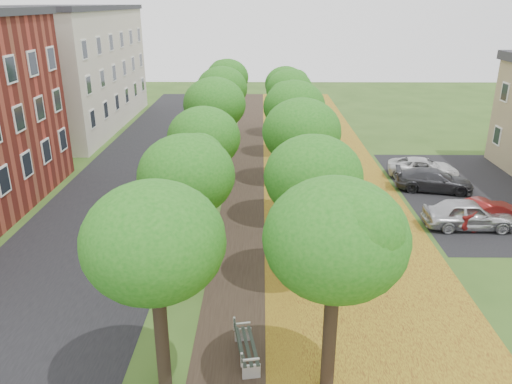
{
  "coord_description": "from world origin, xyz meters",
  "views": [
    {
      "loc": [
        0.64,
        -11.81,
        10.67
      ],
      "look_at": [
        0.39,
        9.56,
        2.5
      ],
      "focal_mm": 35.0,
      "sensor_mm": 36.0,
      "label": 1
    }
  ],
  "objects_px": {
    "car_silver": "(468,214)",
    "car_white": "(423,168)",
    "car_red": "(487,212)",
    "bench": "(245,346)",
    "car_grey": "(434,180)"
  },
  "relations": [
    {
      "from": "car_white",
      "to": "car_red",
      "type": "bearing_deg",
      "value": -160.54
    },
    {
      "from": "car_red",
      "to": "car_white",
      "type": "height_order",
      "value": "car_red"
    },
    {
      "from": "bench",
      "to": "car_silver",
      "type": "relative_size",
      "value": 0.47
    },
    {
      "from": "bench",
      "to": "car_grey",
      "type": "height_order",
      "value": "car_grey"
    },
    {
      "from": "car_red",
      "to": "car_grey",
      "type": "xyz_separation_m",
      "value": [
        -1.1,
        4.9,
        0.0
      ]
    },
    {
      "from": "car_silver",
      "to": "car_white",
      "type": "height_order",
      "value": "car_silver"
    },
    {
      "from": "car_red",
      "to": "car_white",
      "type": "xyz_separation_m",
      "value": [
        -1.0,
        7.37,
        -0.04
      ]
    },
    {
      "from": "car_silver",
      "to": "car_red",
      "type": "relative_size",
      "value": 1.1
    },
    {
      "from": "car_silver",
      "to": "car_red",
      "type": "bearing_deg",
      "value": -67.78
    },
    {
      "from": "bench",
      "to": "car_red",
      "type": "xyz_separation_m",
      "value": [
        11.96,
        10.45,
        0.17
      ]
    },
    {
      "from": "car_red",
      "to": "car_silver",
      "type": "bearing_deg",
      "value": 92.16
    },
    {
      "from": "bench",
      "to": "car_white",
      "type": "height_order",
      "value": "car_white"
    },
    {
      "from": "bench",
      "to": "car_grey",
      "type": "distance_m",
      "value": 18.8
    },
    {
      "from": "car_grey",
      "to": "bench",
      "type": "bearing_deg",
      "value": 156.6
    },
    {
      "from": "bench",
      "to": "car_white",
      "type": "xyz_separation_m",
      "value": [
        10.97,
        17.82,
        0.13
      ]
    }
  ]
}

